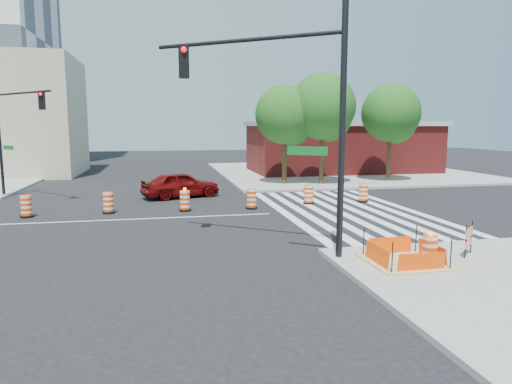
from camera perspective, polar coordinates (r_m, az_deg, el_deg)
ground at (r=21.46m, az=-16.88°, el=-3.35°), size 120.00×120.00×0.00m
sidewalk_ne at (r=42.32m, az=10.53°, el=2.52°), size 22.00×22.00×0.15m
crosswalk_east at (r=23.17m, az=11.20°, el=-2.30°), size 6.75×13.50×0.01m
lane_centerline at (r=21.46m, az=-16.88°, el=-3.34°), size 14.00×0.12×0.01m
excavation_pit at (r=14.41m, az=18.07°, el=-8.10°), size 2.20×2.20×0.90m
brick_storefront at (r=42.16m, az=10.61°, el=5.55°), size 16.50×8.50×4.60m
red_coupe at (r=27.25m, az=-9.42°, el=0.94°), size 4.88×3.18×1.55m
signal_pole_se at (r=14.60m, az=3.73°, el=12.73°), size 5.41×4.00×8.71m
signal_pole_nw at (r=29.34m, az=-28.23°, el=8.09°), size 3.95×4.24×7.49m
pit_drum at (r=14.13m, az=20.89°, el=-7.03°), size 0.54×0.54×1.05m
barricade at (r=15.80m, az=25.06°, el=-5.17°), size 0.69×0.62×1.05m
tree_north_c at (r=32.30m, az=3.69°, el=9.19°), size 4.15×4.15×7.06m
tree_north_d at (r=32.48m, az=8.36°, el=10.05°), size 4.61×4.61×7.83m
tree_north_e at (r=35.33m, az=16.53°, el=9.06°), size 4.29×4.29×7.30m
median_drum_2 at (r=23.54m, az=-26.78°, el=-1.70°), size 0.60×0.60×1.02m
median_drum_3 at (r=23.12m, az=-17.97°, el=-1.38°), size 0.60×0.60×1.02m
median_drum_4 at (r=22.86m, az=-8.87°, el=-1.16°), size 0.60×0.60×1.18m
median_drum_5 at (r=23.18m, az=-0.57°, el=-0.95°), size 0.60×0.60×1.02m
median_drum_6 at (r=24.82m, az=6.61°, el=-0.40°), size 0.60×0.60×1.02m
median_drum_7 at (r=25.95m, az=13.26°, el=-0.19°), size 0.60×0.60×1.02m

